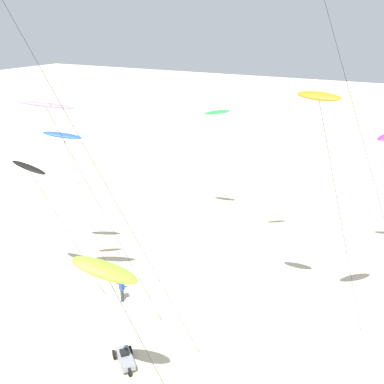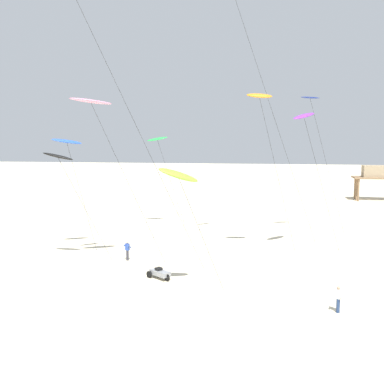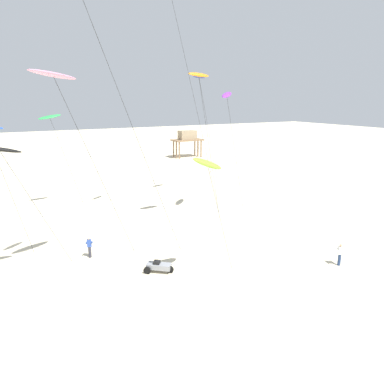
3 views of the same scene
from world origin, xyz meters
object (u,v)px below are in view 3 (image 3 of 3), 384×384
at_px(kite_navy, 200,80).
at_px(kite_orange, 199,76).
at_px(kite_black, 0,150).
at_px(stilt_house, 187,137).
at_px(kite_lime, 208,164).
at_px(beach_buggy, 158,266).
at_px(kite_purple, 227,96).
at_px(kite_green, 50,118).
at_px(kite_flyer_middle, 89,247).
at_px(kite_pink, 54,76).
at_px(kite_flyer_nearest, 340,254).

bearing_deg(kite_navy, kite_orange, -119.92).
relative_size(kite_black, stilt_house, 1.47).
bearing_deg(kite_lime, beach_buggy, 120.77).
distance_m(kite_purple, kite_green, 18.43).
distance_m(kite_flyer_middle, beach_buggy, 5.99).
distance_m(kite_lime, kite_green, 23.11).
height_order(kite_navy, stilt_house, kite_navy).
bearing_deg(stilt_house, kite_flyer_middle, -126.33).
distance_m(kite_navy, kite_flyer_middle, 23.69).
relative_size(kite_navy, stilt_house, 2.27).
distance_m(kite_flyer_middle, stilt_house, 49.34).
height_order(kite_navy, kite_green, kite_navy).
height_order(kite_navy, kite_orange, kite_navy).
bearing_deg(kite_black, kite_green, 72.83).
bearing_deg(kite_navy, kite_purple, -99.91).
relative_size(kite_pink, kite_orange, 0.95).
bearing_deg(kite_lime, kite_orange, 63.37).
height_order(kite_pink, kite_flyer_nearest, kite_pink).
distance_m(kite_lime, beach_buggy, 8.57).
bearing_deg(stilt_house, beach_buggy, -119.86).
xyz_separation_m(kite_lime, stilt_house, (23.48, 47.68, -3.96)).
relative_size(kite_lime, kite_orange, 0.62).
height_order(kite_navy, beach_buggy, kite_navy).
bearing_deg(kite_green, kite_navy, -9.78).
xyz_separation_m(kite_green, kite_black, (-4.94, -15.99, -1.06)).
xyz_separation_m(kite_flyer_middle, beach_buggy, (3.71, -4.69, -0.46)).
xyz_separation_m(kite_green, stilt_house, (29.35, 25.40, -5.80)).
bearing_deg(kite_black, kite_pink, -20.42).
relative_size(kite_pink, kite_flyer_middle, 8.11).
relative_size(kite_lime, kite_navy, 0.61).
bearing_deg(kite_black, kite_flyer_nearest, -21.63).
height_order(kite_purple, kite_flyer_nearest, kite_purple).
bearing_deg(kite_orange, kite_green, 133.40).
bearing_deg(stilt_house, kite_flyer_nearest, -105.07).
relative_size(kite_purple, beach_buggy, 6.46).
bearing_deg(kite_orange, kite_pink, -156.94).
relative_size(kite_lime, kite_flyer_nearest, 5.28).
bearing_deg(kite_orange, kite_purple, 17.85).
bearing_deg(kite_pink, kite_orange, 23.06).
distance_m(kite_black, kite_flyer_middle, 9.62).
height_order(kite_black, beach_buggy, kite_black).
bearing_deg(kite_flyer_nearest, beach_buggy, 156.14).
height_order(kite_green, beach_buggy, kite_green).
bearing_deg(kite_green, stilt_house, 40.88).
distance_m(kite_orange, beach_buggy, 16.76).
height_order(kite_green, kite_pink, kite_pink).
height_order(kite_black, kite_flyer_middle, kite_black).
xyz_separation_m(kite_flyer_middle, stilt_house, (29.17, 39.66, 3.21)).
distance_m(kite_lime, kite_pink, 10.37).
bearing_deg(beach_buggy, kite_flyer_middle, 128.34).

